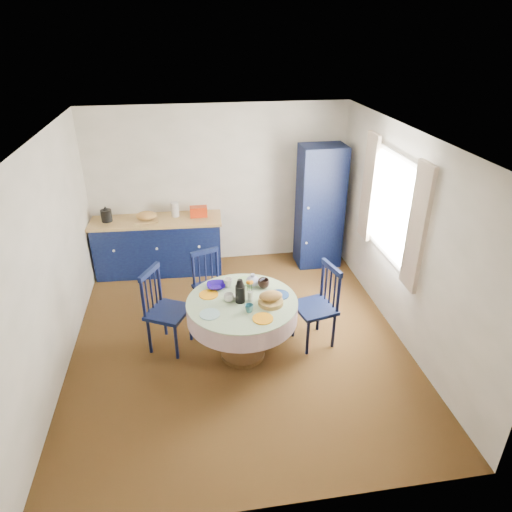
{
  "coord_description": "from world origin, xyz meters",
  "views": [
    {
      "loc": [
        -0.5,
        -4.58,
        3.53
      ],
      "look_at": [
        0.26,
        0.2,
        1.05
      ],
      "focal_mm": 32.0,
      "sensor_mm": 36.0,
      "label": 1
    }
  ],
  "objects": [
    {
      "name": "floor",
      "position": [
        0.0,
        0.0,
        0.0
      ],
      "size": [
        4.5,
        4.5,
        0.0
      ],
      "primitive_type": "plane",
      "color": "black",
      "rests_on": "ground"
    },
    {
      "name": "ceiling",
      "position": [
        0.0,
        0.0,
        2.5
      ],
      "size": [
        4.5,
        4.5,
        0.0
      ],
      "primitive_type": "plane",
      "rotation": [
        3.14,
        0.0,
        0.0
      ],
      "color": "white",
      "rests_on": "wall_back"
    },
    {
      "name": "wall_back",
      "position": [
        0.0,
        2.25,
        1.25
      ],
      "size": [
        4.0,
        0.02,
        2.5
      ],
      "primitive_type": "cube",
      "color": "silver",
      "rests_on": "floor"
    },
    {
      "name": "wall_left",
      "position": [
        -2.0,
        0.0,
        1.25
      ],
      "size": [
        0.02,
        4.5,
        2.5
      ],
      "primitive_type": "cube",
      "color": "silver",
      "rests_on": "floor"
    },
    {
      "name": "wall_right",
      "position": [
        2.0,
        0.0,
        1.25
      ],
      "size": [
        0.02,
        4.5,
        2.5
      ],
      "primitive_type": "cube",
      "color": "silver",
      "rests_on": "floor"
    },
    {
      "name": "window",
      "position": [
        1.95,
        0.3,
        1.52
      ],
      "size": [
        0.1,
        1.74,
        1.45
      ],
      "color": "white",
      "rests_on": "wall_right"
    },
    {
      "name": "kitchen_counter",
      "position": [
        -1.0,
        1.96,
        0.45
      ],
      "size": [
        1.99,
        0.7,
        1.12
      ],
      "rotation": [
        0.0,
        0.0,
        -0.05
      ],
      "color": "black",
      "rests_on": "floor"
    },
    {
      "name": "pantry_cabinet",
      "position": [
        1.52,
        1.85,
        0.96
      ],
      "size": [
        0.68,
        0.5,
        1.93
      ],
      "rotation": [
        0.0,
        0.0,
        0.01
      ],
      "color": "black",
      "rests_on": "floor"
    },
    {
      "name": "dining_table",
      "position": [
        0.03,
        -0.31,
        0.63
      ],
      "size": [
        1.25,
        1.25,
        1.04
      ],
      "color": "#523117",
      "rests_on": "floor"
    },
    {
      "name": "chair_left",
      "position": [
        -0.86,
        0.02,
        0.52
      ],
      "size": [
        0.6,
        0.61,
        1.03
      ],
      "rotation": [
        0.0,
        0.0,
        1.09
      ],
      "color": "black",
      "rests_on": "floor"
    },
    {
      "name": "chair_far",
      "position": [
        -0.29,
        0.57,
        0.47
      ],
      "size": [
        0.52,
        0.51,
        0.93
      ],
      "rotation": [
        0.0,
        0.0,
        0.34
      ],
      "color": "black",
      "rests_on": "floor"
    },
    {
      "name": "chair_right",
      "position": [
        0.95,
        -0.17,
        0.52
      ],
      "size": [
        0.53,
        0.55,
        1.03
      ],
      "rotation": [
        0.0,
        0.0,
        -1.34
      ],
      "color": "black",
      "rests_on": "floor"
    },
    {
      "name": "mug_a",
      "position": [
        -0.13,
        -0.28,
        0.8
      ],
      "size": [
        0.12,
        0.12,
        0.09
      ],
      "primitive_type": "imported",
      "color": "silver",
      "rests_on": "dining_table"
    },
    {
      "name": "mug_b",
      "position": [
        0.07,
        -0.53,
        0.8
      ],
      "size": [
        0.1,
        0.1,
        0.09
      ],
      "primitive_type": "imported",
      "color": "#255967",
      "rests_on": "dining_table"
    },
    {
      "name": "mug_c",
      "position": [
        0.31,
        -0.06,
        0.81
      ],
      "size": [
        0.14,
        0.14,
        0.11
      ],
      "primitive_type": "imported",
      "color": "black",
      "rests_on": "dining_table"
    },
    {
      "name": "mug_d",
      "position": [
        -0.1,
        0.03,
        0.81
      ],
      "size": [
        0.11,
        0.11,
        0.1
      ],
      "primitive_type": "imported",
      "color": "silver",
      "rests_on": "dining_table"
    },
    {
      "name": "cobalt_bowl",
      "position": [
        -0.25,
        0.02,
        0.78
      ],
      "size": [
        0.22,
        0.22,
        0.05
      ],
      "primitive_type": "imported",
      "color": "#130367",
      "rests_on": "dining_table"
    }
  ]
}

